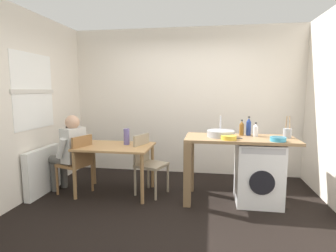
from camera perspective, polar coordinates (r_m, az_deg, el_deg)
ground_plane at (r=3.70m, az=0.74°, el=-17.49°), size 5.46×5.46×0.00m
wall_back at (r=5.09m, az=3.66°, el=5.13°), size 4.60×0.10×2.70m
wall_window_side at (r=4.24m, az=-29.36°, el=3.72°), size 0.12×3.80×2.70m
radiator at (r=4.56m, az=-24.92°, el=-8.60°), size 0.10×0.80×0.70m
dining_table at (r=4.16m, az=-11.11°, el=-5.39°), size 1.10×0.76×0.74m
chair_person_seat at (r=4.30m, az=-18.57°, el=-7.07°), size 0.50×0.50×0.90m
chair_opposite at (r=4.12m, az=-4.38°, el=-7.32°), size 0.51×0.51×0.90m
seated_person at (r=4.38m, az=-20.14°, el=-4.68°), size 0.56×0.54×1.20m
kitchen_counter at (r=3.87m, az=11.80°, el=-4.59°), size 1.50×0.68×0.92m
washing_machine at (r=4.00m, az=18.55°, el=-9.32°), size 0.60×0.61×0.86m
sink_basin at (r=3.83m, az=11.11°, el=-1.60°), size 0.38×0.38×0.09m
tap at (r=4.00m, az=11.06°, el=0.16°), size 0.02×0.02×0.28m
bottle_tall_green at (r=4.01m, az=15.32°, el=-0.48°), size 0.06×0.06×0.23m
bottle_squat_brown at (r=4.04m, az=16.70°, el=-0.16°), size 0.07×0.07×0.28m
bottle_clear_small at (r=3.98m, az=18.06°, el=-0.85°), size 0.07×0.07×0.20m
mixing_bowl at (r=3.64m, az=12.74°, el=-2.33°), size 0.20×0.20×0.06m
utensil_crock at (r=4.01m, az=23.95°, el=-1.35°), size 0.11×0.11×0.30m
colander at (r=3.71m, az=22.28°, el=-2.54°), size 0.20×0.20×0.06m
vase at (r=4.16m, az=-8.77°, el=-2.24°), size 0.09×0.09×0.25m
scissors at (r=3.75m, az=14.39°, el=-2.52°), size 0.15×0.06×0.01m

